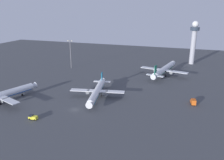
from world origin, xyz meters
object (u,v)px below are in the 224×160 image
at_px(airplane_taxiway_distant, 1,96).
at_px(maintenance_van, 33,117).
at_px(catering_truck, 193,102).
at_px(airplane_mid_apron, 164,70).
at_px(control_tower, 194,40).
at_px(apron_light_central, 71,52).
at_px(airplane_terminal_side, 97,91).

distance_m(airplane_taxiway_distant, maintenance_van, 31.10).
height_order(catering_truck, maintenance_van, catering_truck).
bearing_deg(airplane_mid_apron, control_tower, 78.66).
bearing_deg(catering_truck, airplane_mid_apron, 104.31).
xyz_separation_m(airplane_mid_apron, maintenance_van, (-48.80, -93.74, -3.39)).
distance_m(airplane_mid_apron, apron_light_central, 78.96).
bearing_deg(airplane_taxiway_distant, apron_light_central, 108.92).
xyz_separation_m(catering_truck, apron_light_central, (-100.29, 47.10, 12.22)).
bearing_deg(airplane_taxiway_distant, maintenance_van, -1.69).
bearing_deg(maintenance_van, airplane_mid_apron, -27.76).
bearing_deg(airplane_terminal_side, maintenance_van, 51.59).
xyz_separation_m(airplane_mid_apron, apron_light_central, (-78.35, -3.27, 9.23)).
xyz_separation_m(control_tower, airplane_taxiway_distant, (-97.41, -129.53, -18.18)).
height_order(airplane_taxiway_distant, airplane_mid_apron, airplane_mid_apron).
xyz_separation_m(control_tower, catering_truck, (2.37, -96.87, -20.81)).
bearing_deg(airplane_terminal_side, airplane_taxiway_distant, 16.03).
distance_m(maintenance_van, apron_light_central, 96.01).
height_order(control_tower, catering_truck, control_tower).
relative_size(control_tower, maintenance_van, 9.35).
bearing_deg(airplane_taxiway_distant, airplane_mid_apron, 65.40).
height_order(airplane_terminal_side, apron_light_central, apron_light_central).
xyz_separation_m(airplane_terminal_side, maintenance_van, (-17.79, -35.29, -2.80)).
relative_size(airplane_taxiway_distant, airplane_terminal_side, 1.04).
bearing_deg(apron_light_central, airplane_terminal_side, -49.37).
height_order(airplane_taxiway_distant, maintenance_van, airplane_taxiway_distant).
bearing_deg(airplane_mid_apron, airplane_terminal_side, -106.46).
distance_m(airplane_taxiway_distant, airplane_mid_apron, 113.81).
height_order(control_tower, maintenance_van, control_tower).
xyz_separation_m(control_tower, airplane_terminal_side, (-50.58, -104.95, -18.41)).
relative_size(airplane_terminal_side, apron_light_central, 1.70).
bearing_deg(airplane_mid_apron, maintenance_van, -106.02).
xyz_separation_m(catering_truck, maintenance_van, (-70.74, -43.37, -0.40)).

